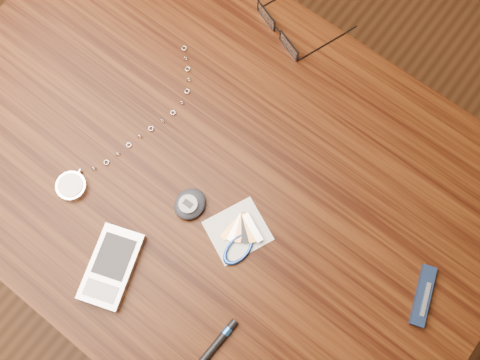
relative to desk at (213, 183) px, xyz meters
The scene contains 9 objects.
ground 0.65m from the desk, ahead, with size 3.80×3.80×0.00m, color #472814.
desk is the anchor object (origin of this frame).
eyeglasses 0.31m from the desk, 101.66° to the left, with size 0.17×0.17×0.03m.
pocket_watch 0.25m from the desk, 134.77° to the right, with size 0.08×0.34×0.02m.
pda_phone 0.25m from the desk, 94.07° to the right, with size 0.10×0.14×0.02m.
pedometer 0.14m from the desk, 76.84° to the right, with size 0.05×0.06×0.02m.
notepad_keys 0.17m from the desk, 31.06° to the right, with size 0.11×0.12×0.01m.
pocket_knife 0.41m from the desk, ahead, with size 0.05×0.10×0.01m.
black_blue_pen 0.30m from the desk, 49.01° to the right, with size 0.02×0.09×0.01m.
Camera 1 is at (0.21, -0.20, 1.60)m, focal length 40.00 mm.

